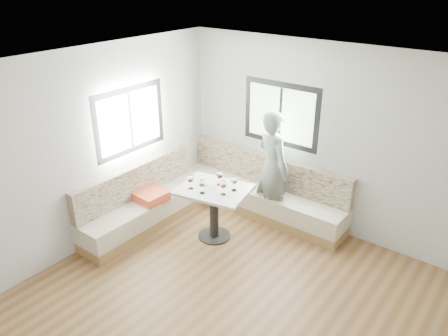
# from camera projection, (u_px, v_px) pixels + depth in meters

# --- Properties ---
(room) EXTENTS (5.01, 5.01, 2.81)m
(room) POSITION_uv_depth(u_px,v_px,m) (227.00, 208.00, 4.53)
(room) COLOR brown
(room) RESTS_ON ground
(banquette) EXTENTS (2.90, 2.80, 0.95)m
(banquette) POSITION_uv_depth(u_px,v_px,m) (211.00, 199.00, 6.93)
(banquette) COLOR olive
(banquette) RESTS_ON ground
(table) EXTENTS (1.12, 0.95, 0.81)m
(table) POSITION_uv_depth(u_px,v_px,m) (214.00, 201.00, 6.31)
(table) COLOR black
(table) RESTS_ON ground
(person) EXTENTS (0.78, 0.66, 1.81)m
(person) POSITION_uv_depth(u_px,v_px,m) (273.00, 167.00, 6.64)
(person) COLOR slate
(person) RESTS_ON ground
(olive_ramekin) EXTENTS (0.09, 0.09, 0.04)m
(olive_ramekin) POSITION_uv_depth(u_px,v_px,m) (205.00, 184.00, 6.30)
(olive_ramekin) COLOR white
(olive_ramekin) RESTS_ON table
(wine_glass_a) EXTENTS (0.10, 0.10, 0.22)m
(wine_glass_a) POSITION_uv_depth(u_px,v_px,m) (191.00, 179.00, 6.15)
(wine_glass_a) COLOR white
(wine_glass_a) RESTS_ON table
(wine_glass_b) EXTENTS (0.10, 0.10, 0.22)m
(wine_glass_b) POSITION_uv_depth(u_px,v_px,m) (202.00, 183.00, 6.02)
(wine_glass_b) COLOR white
(wine_glass_b) RESTS_ON table
(wine_glass_c) EXTENTS (0.10, 0.10, 0.22)m
(wine_glass_c) POSITION_uv_depth(u_px,v_px,m) (223.00, 185.00, 5.99)
(wine_glass_c) COLOR white
(wine_glass_c) RESTS_ON table
(wine_glass_d) EXTENTS (0.10, 0.10, 0.22)m
(wine_glass_d) POSITION_uv_depth(u_px,v_px,m) (220.00, 175.00, 6.26)
(wine_glass_d) COLOR white
(wine_glass_d) RESTS_ON table
(wine_glass_e) EXTENTS (0.10, 0.10, 0.22)m
(wine_glass_e) POSITION_uv_depth(u_px,v_px,m) (234.00, 181.00, 6.10)
(wine_glass_e) COLOR white
(wine_glass_e) RESTS_ON table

